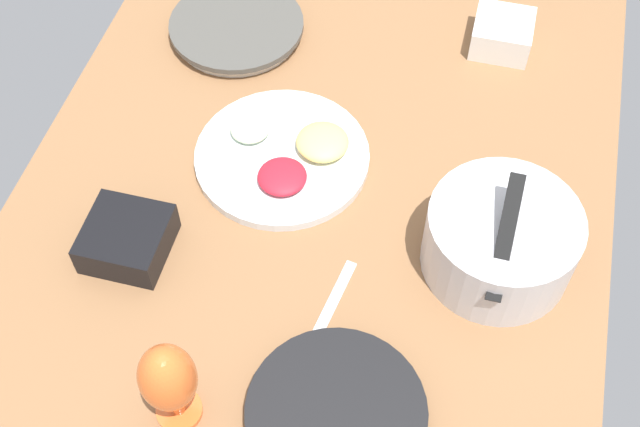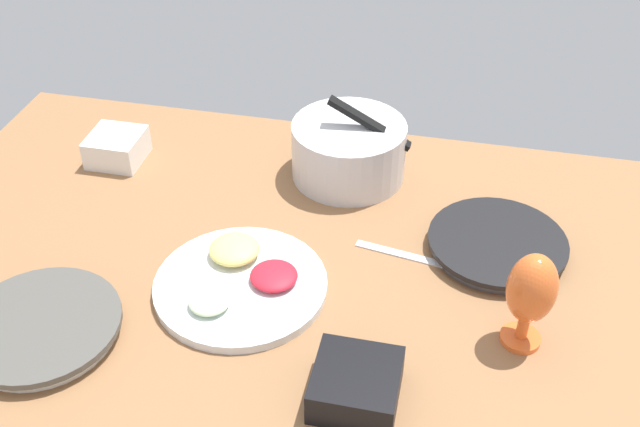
# 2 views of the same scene
# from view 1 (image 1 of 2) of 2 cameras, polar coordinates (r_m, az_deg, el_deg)

# --- Properties ---
(ground_plane) EXTENTS (1.60, 1.04, 0.04)m
(ground_plane) POSITION_cam_1_polar(r_m,az_deg,el_deg) (1.47, -0.59, 0.54)
(ground_plane) COLOR #8C603D
(dinner_plate_left) EXTENTS (0.27, 0.27, 0.03)m
(dinner_plate_left) POSITION_cam_1_polar(r_m,az_deg,el_deg) (1.74, -5.78, 12.65)
(dinner_plate_left) COLOR silver
(dinner_plate_left) RESTS_ON ground_plane
(dinner_plate_right) EXTENTS (0.27, 0.27, 0.03)m
(dinner_plate_right) POSITION_cam_1_polar(r_m,az_deg,el_deg) (1.24, 1.12, -13.67)
(dinner_plate_right) COLOR #4C4C51
(dinner_plate_right) RESTS_ON ground_plane
(mixing_bowl) EXTENTS (0.26, 0.25, 0.19)m
(mixing_bowl) POSITION_cam_1_polar(r_m,az_deg,el_deg) (1.36, 12.40, -1.75)
(mixing_bowl) COLOR silver
(mixing_bowl) RESTS_ON ground_plane
(fruit_platter) EXTENTS (0.32, 0.32, 0.05)m
(fruit_platter) POSITION_cam_1_polar(r_m,az_deg,el_deg) (1.50, -2.41, 4.07)
(fruit_platter) COLOR silver
(fruit_platter) RESTS_ON ground_plane
(hurricane_glass_orange) EXTENTS (0.08, 0.08, 0.19)m
(hurricane_glass_orange) POSITION_cam_1_polar(r_m,az_deg,el_deg) (1.18, -10.43, -11.26)
(hurricane_glass_orange) COLOR orange
(hurricane_glass_orange) RESTS_ON ground_plane
(square_bowl_black) EXTENTS (0.13, 0.13, 0.06)m
(square_bowl_black) POSITION_cam_1_polar(r_m,az_deg,el_deg) (1.40, -13.23, -1.63)
(square_bowl_black) COLOR black
(square_bowl_black) RESTS_ON ground_plane
(square_bowl_white) EXTENTS (0.12, 0.12, 0.06)m
(square_bowl_white) POSITION_cam_1_polar(r_m,az_deg,el_deg) (1.73, 12.50, 12.13)
(square_bowl_white) COLOR white
(square_bowl_white) RESTS_ON ground_plane
(fork_by_right_plate) EXTENTS (0.18, 0.05, 0.01)m
(fork_by_right_plate) POSITION_cam_1_polar(r_m,az_deg,el_deg) (1.34, 0.76, -6.38)
(fork_by_right_plate) COLOR silver
(fork_by_right_plate) RESTS_ON ground_plane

